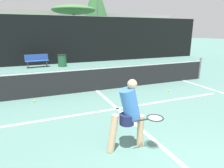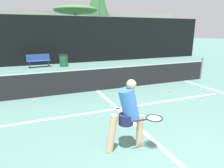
# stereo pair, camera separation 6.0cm
# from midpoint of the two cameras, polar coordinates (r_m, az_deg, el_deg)

# --- Properties ---
(court_service_line) EXTENTS (8.25, 0.10, 0.01)m
(court_service_line) POSITION_cam_midpoint_polar(r_m,az_deg,el_deg) (6.36, 1.89, -7.04)
(court_service_line) COLOR white
(court_service_line) RESTS_ON ground
(court_center_mark) EXTENTS (0.10, 5.59, 0.01)m
(court_center_mark) POSITION_cam_midpoint_polar(r_m,az_deg,el_deg) (5.80, 4.57, -9.33)
(court_center_mark) COLOR white
(court_center_mark) RESTS_ON ground
(net) EXTENTS (11.09, 0.09, 1.07)m
(net) POSITION_cam_midpoint_polar(r_m,az_deg,el_deg) (8.11, -4.11, 1.60)
(net) COLOR slate
(net) RESTS_ON ground
(fence_back) EXTENTS (24.00, 0.06, 3.44)m
(fence_back) POSITION_cam_midpoint_polar(r_m,az_deg,el_deg) (15.30, -13.09, 12.14)
(fence_back) COLOR black
(fence_back) RESTS_ON ground
(player_practicing) EXTENTS (1.11, 0.59, 1.49)m
(player_practicing) POSITION_cam_midpoint_polar(r_m,az_deg,el_deg) (4.05, 5.11, -8.17)
(player_practicing) COLOR #DBAD84
(player_practicing) RESTS_ON ground
(tennis_ball_scattered_2) EXTENTS (0.07, 0.07, 0.07)m
(tennis_ball_scattered_2) POSITION_cam_midpoint_polar(r_m,az_deg,el_deg) (7.25, 4.37, -3.97)
(tennis_ball_scattered_2) COLOR #D1E033
(tennis_ball_scattered_2) RESTS_ON ground
(tennis_ball_scattered_4) EXTENTS (0.07, 0.07, 0.07)m
(tennis_ball_scattered_4) POSITION_cam_midpoint_polar(r_m,az_deg,el_deg) (8.40, 16.40, -1.88)
(tennis_ball_scattered_4) COLOR #D1E033
(tennis_ball_scattered_4) RESTS_ON ground
(tennis_ball_scattered_5) EXTENTS (0.07, 0.07, 0.07)m
(tennis_ball_scattered_5) POSITION_cam_midpoint_polar(r_m,az_deg,el_deg) (7.43, -20.91, -4.49)
(tennis_ball_scattered_5) COLOR #D1E033
(tennis_ball_scattered_5) RESTS_ON ground
(courtside_bench) EXTENTS (1.52, 0.52, 0.86)m
(courtside_bench) POSITION_cam_midpoint_polar(r_m,az_deg,el_deg) (14.27, -20.13, 6.38)
(courtside_bench) COLOR #2D519E
(courtside_bench) RESTS_ON ground
(trash_bin) EXTENTS (0.59, 0.59, 0.82)m
(trash_bin) POSITION_cam_midpoint_polar(r_m,az_deg,el_deg) (14.07, -13.54, 6.56)
(trash_bin) COLOR #28603D
(trash_bin) RESTS_ON ground
(parked_car) EXTENTS (1.70, 4.29, 1.32)m
(parked_car) POSITION_cam_midpoint_polar(r_m,az_deg,el_deg) (19.64, -19.36, 8.88)
(parked_car) COLOR navy
(parked_car) RESTS_ON ground
(tree_west) EXTENTS (3.10, 3.10, 8.27)m
(tree_west) POSITION_cam_midpoint_polar(r_m,az_deg,el_deg) (25.71, -4.04, 22.74)
(tree_west) COLOR brown
(tree_west) RESTS_ON ground
(tree_mid) EXTENTS (4.49, 4.49, 4.88)m
(tree_mid) POSITION_cam_midpoint_polar(r_m,az_deg,el_deg) (22.18, -10.32, 20.01)
(tree_mid) COLOR brown
(tree_mid) RESTS_ON ground
(tree_east) EXTENTS (3.33, 3.33, 3.83)m
(tree_east) POSITION_cam_midpoint_polar(r_m,az_deg,el_deg) (24.96, -19.75, 16.39)
(tree_east) COLOR brown
(tree_east) RESTS_ON ground
(building_far) EXTENTS (36.00, 2.40, 4.67)m
(building_far) POSITION_cam_midpoint_polar(r_m,az_deg,el_deg) (27.62, -17.36, 14.30)
(building_far) COLOR #B2ADA3
(building_far) RESTS_ON ground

